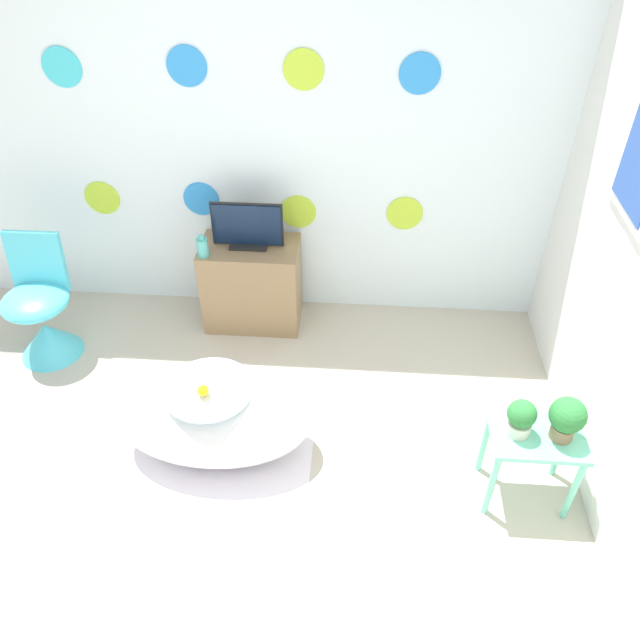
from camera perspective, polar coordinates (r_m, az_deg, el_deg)
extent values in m
plane|color=#BCB29E|center=(3.03, -11.74, -21.79)|extent=(12.00, 12.00, 0.00)
cube|color=white|center=(3.70, -6.93, 18.23)|extent=(4.66, 0.04, 2.60)
cylinder|color=#B2D633|center=(4.17, -19.29, 10.48)|extent=(0.22, 0.01, 0.22)
cylinder|color=#2D8CE0|center=(3.96, -10.81, 10.81)|extent=(0.22, 0.01, 0.22)
cylinder|color=#B2D633|center=(3.89, -2.01, 9.86)|extent=(0.22, 0.01, 0.22)
cylinder|color=#B2D633|center=(3.87, 7.75, 9.63)|extent=(0.22, 0.01, 0.22)
cylinder|color=#3DC6D6|center=(3.90, -22.54, 20.57)|extent=(0.22, 0.01, 0.22)
cylinder|color=#2D8CE0|center=(3.65, -12.09, 21.75)|extent=(0.22, 0.01, 0.22)
cylinder|color=#B2D633|center=(3.54, -1.52, 21.91)|extent=(0.22, 0.01, 0.22)
cylinder|color=#2D8CE0|center=(3.54, 9.11, 21.36)|extent=(0.22, 0.01, 0.22)
cube|color=silver|center=(3.34, -10.52, -13.23)|extent=(1.08, 0.99, 0.01)
ellipsoid|color=white|center=(3.25, -9.73, -8.78)|extent=(1.00, 0.54, 0.45)
cylinder|color=#B2DBEA|center=(3.10, -10.14, -6.24)|extent=(0.44, 0.44, 0.01)
sphere|color=yellow|center=(3.03, -10.66, -6.36)|extent=(0.06, 0.06, 0.06)
sphere|color=yellow|center=(3.01, -10.75, -6.21)|extent=(0.04, 0.04, 0.04)
cone|color=orange|center=(3.00, -10.81, -6.42)|extent=(0.02, 0.02, 0.02)
cone|color=#4CC6DB|center=(4.16, -23.55, -1.58)|extent=(0.37, 0.37, 0.22)
ellipsoid|color=#4CC6DB|center=(4.00, -24.60, 1.54)|extent=(0.39, 0.39, 0.14)
cube|color=#4CC6DB|center=(4.00, -24.49, 4.93)|extent=(0.33, 0.09, 0.37)
cube|color=#8E704C|center=(3.98, -6.22, 3.28)|extent=(0.60, 0.36, 0.57)
cube|color=white|center=(3.79, -6.73, 3.00)|extent=(0.51, 0.01, 0.16)
cube|color=black|center=(3.82, -6.52, 6.86)|extent=(0.22, 0.12, 0.02)
cube|color=black|center=(3.75, -6.67, 8.69)|extent=(0.43, 0.01, 0.28)
cube|color=#0F1E38|center=(3.74, -6.69, 8.62)|extent=(0.41, 0.01, 0.26)
cylinder|color=#51B2AD|center=(3.75, -10.69, 6.53)|extent=(0.07, 0.07, 0.11)
cylinder|color=#51B2AD|center=(3.71, -10.82, 7.43)|extent=(0.04, 0.04, 0.02)
cube|color=#72D8B7|center=(3.04, 19.27, -9.94)|extent=(0.42, 0.30, 0.02)
cylinder|color=#72D8B7|center=(3.08, 15.40, -14.35)|extent=(0.03, 0.03, 0.41)
cylinder|color=#72D8B7|center=(3.18, 22.17, -14.21)|extent=(0.03, 0.03, 0.41)
cylinder|color=#72D8B7|center=(3.23, 14.80, -10.78)|extent=(0.03, 0.03, 0.41)
cylinder|color=#72D8B7|center=(3.33, 21.19, -10.77)|extent=(0.03, 0.03, 0.41)
cylinder|color=beige|center=(2.98, 17.65, -9.30)|extent=(0.11, 0.11, 0.07)
sphere|color=#2D7A38|center=(2.92, 17.99, -8.15)|extent=(0.13, 0.13, 0.13)
cylinder|color=#8C6B4C|center=(3.02, 21.25, -9.44)|extent=(0.11, 0.11, 0.07)
sphere|color=#2D7A38|center=(2.95, 21.72, -8.07)|extent=(0.16, 0.16, 0.16)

